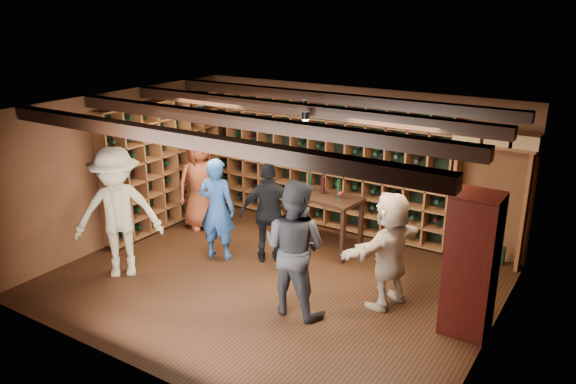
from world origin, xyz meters
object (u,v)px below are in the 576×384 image
Objects in this scene: guest_khaki at (118,213)px; guest_beige at (390,250)px; guest_woman_black at (270,213)px; display_cabinet at (471,267)px; tasting_table at (323,202)px; man_grey_suit at (295,248)px; guest_red_floral at (200,182)px; man_blue_shirt at (217,209)px.

guest_beige is at bearing -23.20° from guest_khaki.
guest_woman_black is at bearing -80.99° from guest_beige.
tasting_table is (-2.66, 1.19, -0.04)m from display_cabinet.
man_grey_suit is at bearing -64.06° from tasting_table.
guest_woman_black is (1.79, -0.48, -0.05)m from guest_red_floral.
display_cabinet is 2.14m from man_grey_suit.
guest_red_floral is at bearing -28.20° from man_grey_suit.
display_cabinet reaches higher than man_blue_shirt.
display_cabinet is at bearing -28.33° from guest_khaki.
man_grey_suit is 2.02m from tasting_table.
man_grey_suit is at bearing -32.73° from guest_khaki.
man_blue_shirt is at bearing -21.82° from man_grey_suit.
display_cabinet is 1.11× the size of guest_woman_black.
display_cabinet is 1.35× the size of tasting_table.
tasting_table is at bearing 6.66° from guest_khaki.
man_grey_suit is at bearing 98.34° from guest_woman_black.
guest_beige is at bearing -70.75° from guest_red_floral.
guest_woman_black is 1.21× the size of tasting_table.
guest_beige is (2.08, -0.28, 0.00)m from guest_woman_black.
man_grey_suit reaches higher than guest_woman_black.
guest_beige is 1.22× the size of tasting_table.
guest_red_floral is 0.87× the size of guest_khaki.
guest_woman_black is at bearing -169.53° from man_blue_shirt.
display_cabinet is at bearing 135.81° from guest_woman_black.
guest_khaki reaches higher than guest_woman_black.
guest_woman_black is 0.94m from tasting_table.
guest_red_floral is (-4.92, 0.85, -0.02)m from display_cabinet.
man_grey_suit reaches higher than man_blue_shirt.
guest_woman_black is at bearing -44.08° from man_grey_suit.
guest_khaki reaches higher than man_blue_shirt.
tasting_table is (1.23, 1.15, 0.00)m from man_blue_shirt.
tasting_table is at bearing -157.95° from guest_woman_black.
man_blue_shirt is at bearing -97.79° from guest_red_floral.
man_blue_shirt is 0.90× the size of man_grey_suit.
guest_woman_black is 1.00× the size of guest_beige.
guest_red_floral is (-1.04, 0.82, 0.03)m from man_blue_shirt.
guest_khaki is 1.23× the size of guest_beige.
guest_khaki is (0.22, -2.04, 0.13)m from guest_red_floral.
man_blue_shirt is 0.96× the size of guest_red_floral.
guest_beige is 1.94m from tasting_table.
man_grey_suit is 1.25m from guest_beige.
guest_red_floral is 3.94m from guest_beige.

